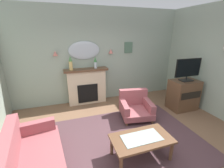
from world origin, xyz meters
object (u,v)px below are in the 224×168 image
object	(u,v)px
wall_mirror	(84,50)
tv_cabinet	(183,95)
armchair_by_coffee_table	(135,106)
tv_flatscreen	(188,69)
framed_picture	(128,48)
wall_sconce_left	(55,53)
floral_couch	(28,160)
coffee_table	(141,140)
fireplace	(87,86)
mantel_vase_centre	(95,62)
wall_sconce_right	(111,51)
mantel_vase_left	(71,63)

from	to	relation	value
wall_mirror	tv_cabinet	size ratio (longest dim) A/B	1.07
armchair_by_coffee_table	tv_flatscreen	distance (m)	1.84
framed_picture	armchair_by_coffee_table	size ratio (longest dim) A/B	0.38
wall_mirror	armchair_by_coffee_table	xyz separation A→B (m)	(1.11, -1.42, -1.40)
wall_sconce_left	floral_couch	xyz separation A→B (m)	(-0.51, -2.51, -1.34)
coffee_table	tv_cabinet	bearing A→B (deg)	31.66
fireplace	tv_cabinet	world-z (taller)	fireplace
mantel_vase_centre	wall_mirror	xyz separation A→B (m)	(-0.30, 0.17, 0.36)
fireplace	wall_sconce_right	bearing A→B (deg)	6.16
mantel_vase_left	armchair_by_coffee_table	distance (m)	2.26
fireplace	wall_mirror	bearing A→B (deg)	90.00
tv_cabinet	mantel_vase_centre	bearing A→B (deg)	151.59
fireplace	armchair_by_coffee_table	xyz separation A→B (m)	(1.11, -1.28, -0.27)
tv_cabinet	fireplace	bearing A→B (deg)	153.84
tv_cabinet	wall_mirror	bearing A→B (deg)	151.46
mantel_vase_centre	framed_picture	size ratio (longest dim) A/B	1.01
tv_cabinet	mantel_vase_left	bearing A→B (deg)	157.61
floral_couch	tv_cabinet	distance (m)	4.20
mantel_vase_centre	coffee_table	bearing A→B (deg)	-84.92
tv_flatscreen	wall_mirror	bearing A→B (deg)	151.12
wall_sconce_left	coffee_table	distance (m)	3.33
mantel_vase_centre	tv_flatscreen	xyz separation A→B (m)	(2.39, -1.32, -0.11)
mantel_vase_centre	coffee_table	world-z (taller)	mantel_vase_centre
wall_sconce_left	floral_couch	size ratio (longest dim) A/B	0.08
framed_picture	floral_couch	bearing A→B (deg)	-138.11
fireplace	floral_couch	size ratio (longest dim) A/B	0.76
fireplace	mantel_vase_left	xyz separation A→B (m)	(-0.45, -0.03, 0.80)
mantel_vase_left	floral_couch	xyz separation A→B (m)	(-0.91, -2.39, -1.05)
tv_flatscreen	wall_sconce_left	bearing A→B (deg)	157.94
fireplace	floral_couch	xyz separation A→B (m)	(-1.36, -2.41, -0.25)
mantel_vase_left	tv_flatscreen	bearing A→B (deg)	-22.71
coffee_table	floral_couch	world-z (taller)	floral_couch
fireplace	wall_sconce_right	size ratio (longest dim) A/B	9.71
wall_sconce_right	armchair_by_coffee_table	distance (m)	1.94
fireplace	mantel_vase_left	world-z (taller)	mantel_vase_left
wall_sconce_left	wall_sconce_right	distance (m)	1.70
mantel_vase_left	wall_sconce_right	xyz separation A→B (m)	(1.30, 0.12, 0.29)
mantel_vase_left	wall_sconce_right	world-z (taller)	wall_sconce_right
mantel_vase_centre	coffee_table	distance (m)	2.81
floral_couch	framed_picture	bearing A→B (deg)	41.89
fireplace	mantel_vase_centre	size ratio (longest dim) A/B	3.74
wall_sconce_right	coffee_table	bearing A→B (deg)	-96.57
mantel_vase_left	tv_cabinet	world-z (taller)	mantel_vase_left
armchair_by_coffee_table	tv_cabinet	distance (m)	1.59
fireplace	armchair_by_coffee_table	bearing A→B (deg)	-49.03
wall_sconce_left	wall_sconce_right	xyz separation A→B (m)	(1.70, 0.00, 0.00)
wall_mirror	tv_flatscreen	bearing A→B (deg)	-28.88
floral_couch	wall_mirror	bearing A→B (deg)	61.98
mantel_vase_centre	framed_picture	xyz separation A→B (m)	(1.20, 0.18, 0.40)
mantel_vase_left	wall_sconce_left	distance (m)	0.51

